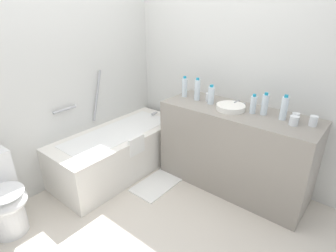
# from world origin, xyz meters

# --- Properties ---
(ground_plane) EXTENTS (3.65, 3.65, 0.00)m
(ground_plane) POSITION_xyz_m (0.00, 0.00, 0.00)
(ground_plane) COLOR beige
(wall_back_tiled) EXTENTS (3.05, 0.10, 2.38)m
(wall_back_tiled) POSITION_xyz_m (0.00, 1.23, 1.19)
(wall_back_tiled) COLOR silver
(wall_back_tiled) RESTS_ON ground_plane
(wall_right_mirror) EXTENTS (0.10, 2.75, 2.38)m
(wall_right_mirror) POSITION_xyz_m (1.37, 0.00, 1.19)
(wall_right_mirror) COLOR silver
(wall_right_mirror) RESTS_ON ground_plane
(bathtub) EXTENTS (1.60, 0.68, 1.17)m
(bathtub) POSITION_xyz_m (0.46, 0.84, 0.27)
(bathtub) COLOR white
(bathtub) RESTS_ON ground_plane
(toilet) EXTENTS (0.37, 0.50, 0.72)m
(toilet) POSITION_xyz_m (-0.83, 0.89, 0.34)
(toilet) COLOR white
(toilet) RESTS_ON ground_plane
(vanity_counter) EXTENTS (0.57, 1.56, 0.89)m
(vanity_counter) POSITION_xyz_m (1.04, -0.34, 0.44)
(vanity_counter) COLOR gray
(vanity_counter) RESTS_ON ground_plane
(sink_basin) EXTENTS (0.29, 0.29, 0.05)m
(sink_basin) POSITION_xyz_m (1.00, -0.27, 0.91)
(sink_basin) COLOR white
(sink_basin) RESTS_ON vanity_counter
(sink_faucet) EXTENTS (0.12, 0.15, 0.06)m
(sink_faucet) POSITION_xyz_m (1.17, -0.27, 0.92)
(sink_faucet) COLOR #A2A2A7
(sink_faucet) RESTS_ON vanity_counter
(water_bottle_0) EXTENTS (0.06, 0.06, 0.23)m
(water_bottle_0) POSITION_xyz_m (1.08, -0.76, 1.00)
(water_bottle_0) COLOR silver
(water_bottle_0) RESTS_ON vanity_counter
(water_bottle_1) EXTENTS (0.06, 0.06, 0.22)m
(water_bottle_1) POSITION_xyz_m (1.09, -0.57, 0.99)
(water_bottle_1) COLOR silver
(water_bottle_1) RESTS_ON vanity_counter
(water_bottle_2) EXTENTS (0.07, 0.07, 0.21)m
(water_bottle_2) POSITION_xyz_m (1.03, -0.02, 0.98)
(water_bottle_2) COLOR silver
(water_bottle_2) RESTS_ON vanity_counter
(water_bottle_3) EXTENTS (0.06, 0.06, 0.25)m
(water_bottle_3) POSITION_xyz_m (1.05, 0.16, 1.00)
(water_bottle_3) COLOR silver
(water_bottle_3) RESTS_ON vanity_counter
(water_bottle_4) EXTENTS (0.06, 0.06, 0.19)m
(water_bottle_4) POSITION_xyz_m (1.06, -0.48, 0.98)
(water_bottle_4) COLOR silver
(water_bottle_4) RESTS_ON vanity_counter
(water_bottle_5) EXTENTS (0.06, 0.06, 0.23)m
(water_bottle_5) POSITION_xyz_m (1.06, 0.34, 1.00)
(water_bottle_5) COLOR silver
(water_bottle_5) RESTS_ON vanity_counter
(drinking_glass_0) EXTENTS (0.08, 0.08, 0.08)m
(drinking_glass_0) POSITION_xyz_m (1.01, -0.87, 0.93)
(drinking_glass_0) COLOR white
(drinking_glass_0) RESTS_ON vanity_counter
(drinking_glass_1) EXTENTS (0.07, 0.07, 0.09)m
(drinking_glass_1) POSITION_xyz_m (1.09, -1.01, 0.93)
(drinking_glass_1) COLOR white
(drinking_glass_1) RESTS_ON vanity_counter
(drinking_glass_2) EXTENTS (0.07, 0.07, 0.08)m
(drinking_glass_2) POSITION_xyz_m (1.11, -0.86, 0.93)
(drinking_glass_2) COLOR white
(drinking_glass_2) RESTS_ON vanity_counter
(drinking_glass_3) EXTENTS (0.07, 0.07, 0.09)m
(drinking_glass_3) POSITION_xyz_m (1.10, 0.05, 0.93)
(drinking_glass_3) COLOR white
(drinking_glass_3) RESTS_ON vanity_counter
(bath_mat) EXTENTS (0.66, 0.34, 0.01)m
(bath_mat) POSITION_xyz_m (0.55, 0.29, 0.01)
(bath_mat) COLOR white
(bath_mat) RESTS_ON ground_plane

